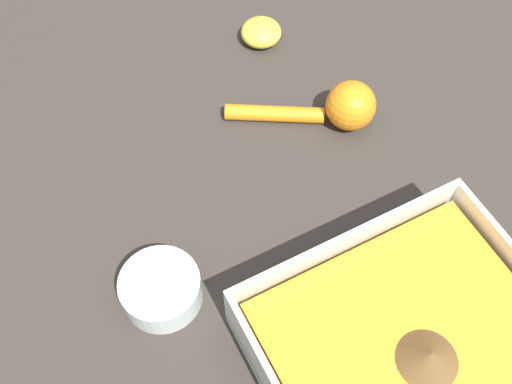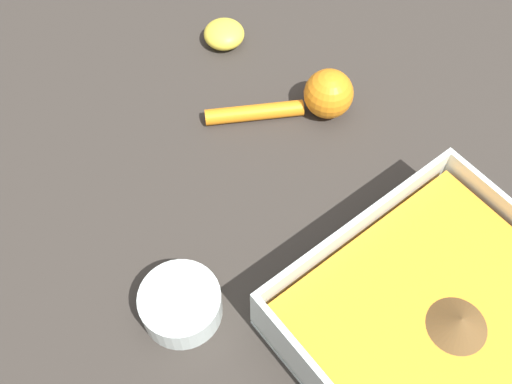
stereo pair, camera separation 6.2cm
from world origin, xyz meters
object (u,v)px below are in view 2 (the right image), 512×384
lemon_half (224,34)px  square_dish (449,335)px  spice_bowl (181,305)px  lemon_squeezer (316,97)px

lemon_half → square_dish: bearing=80.0°
square_dish → lemon_half: size_ratio=4.90×
spice_bowl → lemon_squeezer: (-0.27, -0.11, 0.01)m
square_dish → spice_bowl: bearing=-46.0°
square_dish → spice_bowl: 0.25m
square_dish → lemon_squeezer: (-0.10, -0.29, -0.00)m
square_dish → lemon_squeezer: size_ratio=1.61×
lemon_squeezer → lemon_half: (0.01, -0.16, -0.01)m
square_dish → lemon_squeezer: square_dish is taller
lemon_squeezer → lemon_half: 0.16m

